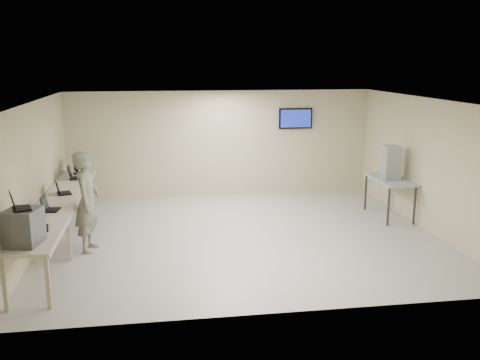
{
  "coord_description": "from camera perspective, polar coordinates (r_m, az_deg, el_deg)",
  "views": [
    {
      "loc": [
        -1.64,
        -10.44,
        3.57
      ],
      "look_at": [
        0.0,
        0.2,
        1.15
      ],
      "focal_mm": 40.0,
      "sensor_mm": 36.0,
      "label": 1
    }
  ],
  "objects": [
    {
      "name": "laptop_0",
      "position": [
        9.24,
        -21.04,
        -4.49
      ],
      "size": [
        0.39,
        0.44,
        0.31
      ],
      "rotation": [
        0.0,
        0.0,
        0.18
      ],
      "color": "black",
      "rests_on": "workbench"
    },
    {
      "name": "laptop_1",
      "position": [
        10.29,
        -19.73,
        -2.74
      ],
      "size": [
        0.31,
        0.36,
        0.26
      ],
      "rotation": [
        0.0,
        0.0,
        -0.1
      ],
      "color": "black",
      "rests_on": "workbench"
    },
    {
      "name": "monitor_near",
      "position": [
        13.3,
        -17.08,
        1.59
      ],
      "size": [
        0.18,
        0.41,
        0.4
      ],
      "color": "black",
      "rests_on": "workbench"
    },
    {
      "name": "laptop_3",
      "position": [
        12.86,
        -17.33,
        0.46
      ],
      "size": [
        0.35,
        0.41,
        0.3
      ],
      "rotation": [
        0.0,
        0.0,
        0.08
      ],
      "color": "black",
      "rests_on": "workbench"
    },
    {
      "name": "storage_bins",
      "position": [
        12.67,
        15.75,
        1.84
      ],
      "size": [
        0.36,
        0.4,
        0.77
      ],
      "color": "#9DA1A3",
      "rests_on": "side_table"
    },
    {
      "name": "soldier",
      "position": [
        10.49,
        -15.97,
        -2.22
      ],
      "size": [
        0.54,
        0.75,
        1.93
      ],
      "primitive_type": "imported",
      "rotation": [
        0.0,
        0.0,
        1.45
      ],
      "color": "#676B51",
      "rests_on": "ground"
    },
    {
      "name": "monitor_far",
      "position": [
        13.46,
        -16.99,
        1.85
      ],
      "size": [
        0.2,
        0.46,
        0.45
      ],
      "color": "black",
      "rests_on": "workbench"
    },
    {
      "name": "equipment_box",
      "position": [
        8.52,
        -22.1,
        -4.65
      ],
      "size": [
        0.55,
        0.6,
        0.54
      ],
      "primitive_type": "cube",
      "rotation": [
        0.0,
        0.0,
        -0.21
      ],
      "color": "#595C62",
      "rests_on": "workbench"
    },
    {
      "name": "laptop_2",
      "position": [
        11.49,
        -18.53,
        -1.06
      ],
      "size": [
        0.39,
        0.42,
        0.28
      ],
      "rotation": [
        0.0,
        0.0,
        0.28
      ],
      "color": "black",
      "rests_on": "workbench"
    },
    {
      "name": "workbench",
      "position": [
        10.97,
        -18.71,
        -2.5
      ],
      "size": [
        0.76,
        6.0,
        0.9
      ],
      "color": "beige",
      "rests_on": "ground"
    },
    {
      "name": "laptop_on_box",
      "position": [
        8.44,
        -22.64,
        -2.45
      ],
      "size": [
        0.38,
        0.4,
        0.27
      ],
      "rotation": [
        0.0,
        0.0,
        0.32
      ],
      "color": "black",
      "rests_on": "equipment_box"
    },
    {
      "name": "side_table",
      "position": [
        12.76,
        15.71,
        -0.17
      ],
      "size": [
        0.71,
        1.52,
        0.91
      ],
      "color": "#91999F",
      "rests_on": "ground"
    },
    {
      "name": "room",
      "position": [
        10.85,
        0.29,
        1.19
      ],
      "size": [
        8.01,
        7.01,
        2.81
      ],
      "color": "#AAA89B",
      "rests_on": "ground"
    }
  ]
}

